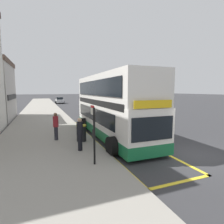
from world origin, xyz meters
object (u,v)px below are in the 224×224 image
Objects in this scene: litter_bin at (81,133)px; pedestrian_waiting_near_sign at (56,125)px; pedestrian_further_back at (80,133)px; bus_stop_sign at (94,130)px; parked_car_silver_across at (60,100)px; parked_car_white_far at (103,105)px; double_decker_bus at (111,108)px.

pedestrian_waiting_near_sign is at bearing 150.20° from litter_bin.
pedestrian_further_back is 1.88m from litter_bin.
litter_bin is at bearing 86.49° from bus_stop_sign.
parked_car_white_far is at bearing 103.77° from parked_car_silver_across.
parked_car_white_far is 2.38× the size of pedestrian_further_back.
parked_car_silver_across is at bearing 106.27° from parked_car_white_far.
parked_car_white_far is 19.52m from parked_car_silver_across.
parked_car_silver_across is 36.48m from pedestrian_waiting_near_sign.
double_decker_bus is 2.94m from litter_bin.
parked_car_white_far is at bearing 67.65° from litter_bin.
litter_bin is (-2.14, -37.14, -0.14)m from parked_car_silver_across.
bus_stop_sign is 0.61× the size of parked_car_white_far.
parked_car_silver_across is 37.20m from litter_bin.
double_decker_bus is at bearing 2.24° from pedestrian_waiting_near_sign.
parked_car_white_far is 19.87m from litter_bin.
parked_car_silver_across is 2.38× the size of pedestrian_further_back.
pedestrian_waiting_near_sign reaches higher than parked_car_silver_across.
double_decker_bus is 18.18m from parked_car_white_far.
bus_stop_sign is 2.06m from pedestrian_further_back.
parked_car_white_far is 1.00× the size of parked_car_silver_across.
pedestrian_waiting_near_sign is (-9.03, -17.54, 0.31)m from parked_car_white_far.
parked_car_silver_across is 4.06× the size of litter_bin.
bus_stop_sign reaches higher than parked_car_silver_across.
pedestrian_further_back is at bearing -111.51° from parked_car_white_far.
double_decker_bus reaches higher than bus_stop_sign.
litter_bin is at bearing 84.35° from parked_car_silver_across.
double_decker_bus reaches higher than pedestrian_further_back.
parked_car_silver_across is (-0.25, 36.14, -1.26)m from double_decker_bus.
litter_bin is at bearing -29.80° from pedestrian_waiting_near_sign.
bus_stop_sign is at bearing -118.93° from double_decker_bus.
bus_stop_sign is 23.46m from parked_car_white_far.
pedestrian_further_back reaches higher than litter_bin.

